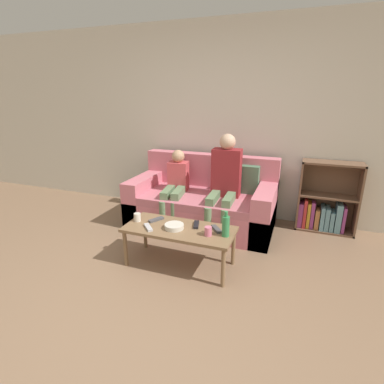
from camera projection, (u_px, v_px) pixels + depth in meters
The scene contains 15 objects.
ground_plane at pixel (136, 315), 2.39m from camera, with size 22.00×22.00×0.00m, color #84664C.
wall_back at pixel (220, 123), 4.12m from camera, with size 12.00×0.06×2.60m.
couch at pixel (203, 203), 3.97m from camera, with size 1.85×0.94×0.90m.
bookshelf at pixel (325, 205), 3.80m from camera, with size 0.70×0.28×0.90m.
coffee_table at pixel (179, 232), 2.98m from camera, with size 1.10×0.49×0.42m.
person_adult at pixel (225, 178), 3.66m from camera, with size 0.36×0.65×1.23m.
person_child at pixel (176, 184), 3.87m from camera, with size 0.33×0.67×0.99m.
cup_near at pixel (208, 231), 2.80m from camera, with size 0.07×0.07×0.09m.
cup_far at pixel (137, 217), 3.12m from camera, with size 0.07×0.07×0.09m.
tv_remote_0 at pixel (156, 220), 3.14m from camera, with size 0.12×0.17×0.02m.
tv_remote_1 at pixel (196, 225), 3.02m from camera, with size 0.09×0.18×0.02m.
tv_remote_2 at pixel (216, 229), 2.92m from camera, with size 0.14×0.16×0.02m.
tv_remote_3 at pixel (148, 227), 2.96m from camera, with size 0.15×0.16×0.02m.
snack_bowl at pixel (174, 226), 2.95m from camera, with size 0.19×0.19×0.05m.
bottle at pixel (226, 226), 2.77m from camera, with size 0.07×0.07×0.24m.
Camera 1 is at (1.10, -1.68, 1.69)m, focal length 28.00 mm.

